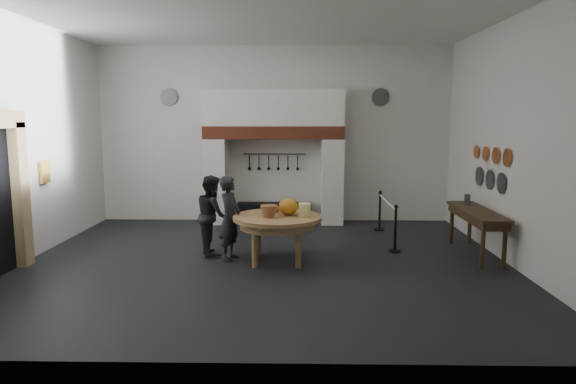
{
  "coord_description": "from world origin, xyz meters",
  "views": [
    {
      "loc": [
        0.62,
        -9.3,
        2.67
      ],
      "look_at": [
        0.44,
        -0.16,
        1.35
      ],
      "focal_mm": 32.0,
      "sensor_mm": 36.0,
      "label": 1
    }
  ],
  "objects_px": {
    "barrier_post_near": "(395,230)",
    "iron_range": "(274,213)",
    "barrier_post_far": "(380,212)",
    "visitor_far": "(212,215)",
    "side_table": "(477,211)",
    "visitor_near": "(230,218)",
    "work_table": "(277,218)"
  },
  "relations": [
    {
      "from": "barrier_post_near",
      "to": "iron_range",
      "type": "bearing_deg",
      "value": 131.43
    },
    {
      "from": "iron_range",
      "to": "barrier_post_far",
      "type": "bearing_deg",
      "value": -19.55
    },
    {
      "from": "visitor_far",
      "to": "side_table",
      "type": "distance_m",
      "value": 5.17
    },
    {
      "from": "visitor_near",
      "to": "barrier_post_near",
      "type": "xyz_separation_m",
      "value": [
        3.24,
        0.64,
        -0.35
      ]
    },
    {
      "from": "work_table",
      "to": "side_table",
      "type": "bearing_deg",
      "value": 8.21
    },
    {
      "from": "side_table",
      "to": "barrier_post_far",
      "type": "xyz_separation_m",
      "value": [
        -1.53,
        2.21,
        -0.42
      ]
    },
    {
      "from": "visitor_near",
      "to": "work_table",
      "type": "bearing_deg",
      "value": -84.14
    },
    {
      "from": "work_table",
      "to": "visitor_near",
      "type": "xyz_separation_m",
      "value": [
        -0.9,
        0.13,
        -0.04
      ]
    },
    {
      "from": "visitor_far",
      "to": "side_table",
      "type": "relative_size",
      "value": 0.71
    },
    {
      "from": "visitor_near",
      "to": "barrier_post_near",
      "type": "distance_m",
      "value": 3.32
    },
    {
      "from": "work_table",
      "to": "visitor_far",
      "type": "relative_size",
      "value": 1.05
    },
    {
      "from": "side_table",
      "to": "visitor_near",
      "type": "bearing_deg",
      "value": -174.87
    },
    {
      "from": "iron_range",
      "to": "visitor_near",
      "type": "bearing_deg",
      "value": -100.61
    },
    {
      "from": "work_table",
      "to": "barrier_post_near",
      "type": "bearing_deg",
      "value": 18.25
    },
    {
      "from": "barrier_post_far",
      "to": "visitor_far",
      "type": "bearing_deg",
      "value": -148.36
    },
    {
      "from": "visitor_near",
      "to": "iron_range",
      "type": "bearing_deg",
      "value": 3.44
    },
    {
      "from": "visitor_far",
      "to": "work_table",
      "type": "bearing_deg",
      "value": -129.79
    },
    {
      "from": "iron_range",
      "to": "barrier_post_far",
      "type": "relative_size",
      "value": 2.11
    },
    {
      "from": "iron_range",
      "to": "visitor_far",
      "type": "bearing_deg",
      "value": -108.67
    },
    {
      "from": "work_table",
      "to": "barrier_post_far",
      "type": "relative_size",
      "value": 1.84
    },
    {
      "from": "visitor_near",
      "to": "barrier_post_far",
      "type": "height_order",
      "value": "visitor_near"
    },
    {
      "from": "visitor_far",
      "to": "barrier_post_far",
      "type": "relative_size",
      "value": 1.74
    },
    {
      "from": "iron_range",
      "to": "visitor_far",
      "type": "xyz_separation_m",
      "value": [
        -1.07,
        -3.15,
        0.53
      ]
    },
    {
      "from": "visitor_near",
      "to": "side_table",
      "type": "height_order",
      "value": "visitor_near"
    },
    {
      "from": "visitor_far",
      "to": "barrier_post_far",
      "type": "distance_m",
      "value": 4.28
    },
    {
      "from": "work_table",
      "to": "barrier_post_near",
      "type": "distance_m",
      "value": 2.49
    },
    {
      "from": "work_table",
      "to": "barrier_post_far",
      "type": "height_order",
      "value": "barrier_post_far"
    },
    {
      "from": "visitor_near",
      "to": "side_table",
      "type": "xyz_separation_m",
      "value": [
        4.77,
        0.43,
        0.07
      ]
    },
    {
      "from": "side_table",
      "to": "barrier_post_far",
      "type": "distance_m",
      "value": 2.72
    },
    {
      "from": "work_table",
      "to": "visitor_near",
      "type": "relative_size",
      "value": 1.04
    },
    {
      "from": "barrier_post_near",
      "to": "work_table",
      "type": "bearing_deg",
      "value": -161.75
    },
    {
      "from": "iron_range",
      "to": "visitor_near",
      "type": "relative_size",
      "value": 1.19
    }
  ]
}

